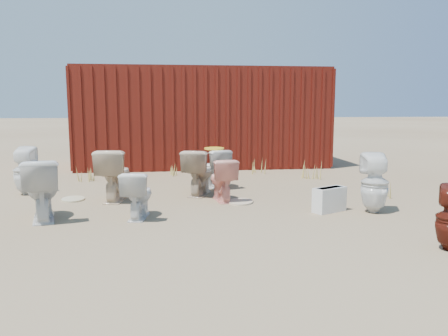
{
  "coord_description": "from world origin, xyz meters",
  "views": [
    {
      "loc": [
        -0.8,
        -5.96,
        1.49
      ],
      "look_at": [
        0.0,
        0.6,
        0.55
      ],
      "focal_mm": 35.0,
      "sensor_mm": 36.0,
      "label": 1
    }
  ],
  "objects": [
    {
      "name": "ground",
      "position": [
        0.0,
        0.0,
        0.0
      ],
      "size": [
        100.0,
        100.0,
        0.0
      ],
      "primitive_type": "plane",
      "color": "brown",
      "rests_on": "ground"
    },
    {
      "name": "shipping_container",
      "position": [
        0.0,
        5.2,
        1.2
      ],
      "size": [
        6.0,
        2.4,
        2.4
      ],
      "primitive_type": "cube",
      "color": "#48170C",
      "rests_on": "ground"
    },
    {
      "name": "toilet_front_a",
      "position": [
        -2.5,
        -0.08,
        0.41
      ],
      "size": [
        0.63,
        0.88,
        0.81
      ],
      "primitive_type": "imported",
      "rotation": [
        0.0,
        0.0,
        3.38
      ],
      "color": "silver",
      "rests_on": "ground"
    },
    {
      "name": "toilet_front_pink",
      "position": [
        -0.01,
        0.79,
        0.34
      ],
      "size": [
        0.47,
        0.71,
        0.68
      ],
      "primitive_type": "imported",
      "rotation": [
        0.0,
        0.0,
        3.28
      ],
      "color": "#F9A190",
      "rests_on": "ground"
    },
    {
      "name": "toilet_front_c",
      "position": [
        -1.25,
        -0.14,
        0.32
      ],
      "size": [
        0.45,
        0.67,
        0.64
      ],
      "primitive_type": "imported",
      "rotation": [
        0.0,
        0.0,
        2.98
      ],
      "color": "white",
      "rests_on": "ground"
    },
    {
      "name": "toilet_back_a",
      "position": [
        -3.26,
        1.67,
        0.41
      ],
      "size": [
        0.38,
        0.39,
        0.81
      ],
      "primitive_type": "imported",
      "rotation": [
        0.0,
        0.0,
        3.09
      ],
      "color": "white",
      "rests_on": "ground"
    },
    {
      "name": "toilet_back_beige_left",
      "position": [
        -1.7,
        1.02,
        0.41
      ],
      "size": [
        0.56,
        0.86,
        0.82
      ],
      "primitive_type": "imported",
      "rotation": [
        0.0,
        0.0,
        3.01
      ],
      "color": "beige",
      "rests_on": "ground"
    },
    {
      "name": "toilet_back_beige_right",
      "position": [
        -0.34,
        1.3,
        0.39
      ],
      "size": [
        0.66,
        0.86,
        0.77
      ],
      "primitive_type": "imported",
      "rotation": [
        0.0,
        0.0,
        2.79
      ],
      "color": "#C7B092",
      "rests_on": "ground"
    },
    {
      "name": "toilet_back_yellowlid",
      "position": [
        -0.02,
        1.9,
        0.36
      ],
      "size": [
        0.61,
        0.79,
        0.71
      ],
      "primitive_type": "imported",
      "rotation": [
        0.0,
        0.0,
        3.48
      ],
      "color": "silver",
      "rests_on": "ground"
    },
    {
      "name": "toilet_back_e",
      "position": [
        2.03,
        -0.24,
        0.42
      ],
      "size": [
        0.45,
        0.46,
        0.84
      ],
      "primitive_type": "imported",
      "rotation": [
        0.0,
        0.0,
        2.94
      ],
      "color": "white",
      "rests_on": "ground"
    },
    {
      "name": "yellow_lid",
      "position": [
        -0.02,
        1.9,
        0.72
      ],
      "size": [
        0.36,
        0.45,
        0.02
      ],
      "primitive_type": "ellipsoid",
      "color": "yellow",
      "rests_on": "toilet_back_yellowlid"
    },
    {
      "name": "loose_tank",
      "position": [
        1.42,
        -0.12,
        0.17
      ],
      "size": [
        0.54,
        0.41,
        0.35
      ],
      "primitive_type": "cube",
      "rotation": [
        0.0,
        0.0,
        0.47
      ],
      "color": "silver",
      "rests_on": "ground"
    },
    {
      "name": "loose_lid_near",
      "position": [
        0.26,
        0.61,
        0.01
      ],
      "size": [
        0.53,
        0.59,
        0.02
      ],
      "primitive_type": "ellipsoid",
      "rotation": [
        0.0,
        0.0,
        -0.35
      ],
      "color": "beige",
      "rests_on": "ground"
    },
    {
      "name": "loose_lid_far",
      "position": [
        -2.38,
        1.13,
        0.01
      ],
      "size": [
        0.42,
        0.51,
        0.02
      ],
      "primitive_type": "ellipsoid",
      "rotation": [
        0.0,
        0.0,
        0.13
      ],
      "color": "#BDB289",
      "rests_on": "ground"
    },
    {
      "name": "weed_clump_a",
      "position": [
        -2.49,
        3.02,
        0.14
      ],
      "size": [
        0.36,
        0.36,
        0.27
      ],
      "primitive_type": "cone",
      "color": "#AA9444",
      "rests_on": "ground"
    },
    {
      "name": "weed_clump_b",
      "position": [
        0.02,
        2.28,
        0.14
      ],
      "size": [
        0.32,
        0.32,
        0.28
      ],
      "primitive_type": "cone",
      "color": "#AA9444",
      "rests_on": "ground"
    },
    {
      "name": "weed_clump_c",
      "position": [
        2.1,
        2.68,
        0.18
      ],
      "size": [
        0.36,
        0.36,
        0.35
      ],
      "primitive_type": "cone",
      "color": "#AA9444",
      "rests_on": "ground"
    },
    {
      "name": "weed_clump_d",
      "position": [
        -0.72,
        3.4,
        0.12
      ],
      "size": [
        0.3,
        0.3,
        0.25
      ],
      "primitive_type": "cone",
      "color": "#AA9444",
      "rests_on": "ground"
    },
    {
      "name": "weed_clump_e",
      "position": [
        1.1,
        3.49,
        0.15
      ],
      "size": [
        0.34,
        0.34,
        0.31
      ],
      "primitive_type": "cone",
      "color": "#AA9444",
      "rests_on": "ground"
    },
    {
      "name": "weed_clump_f",
      "position": [
        2.74,
        0.73,
        0.12
      ],
      "size": [
        0.28,
        0.28,
        0.24
      ],
      "primitive_type": "cone",
      "color": "#AA9444",
      "rests_on": "ground"
    }
  ]
}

